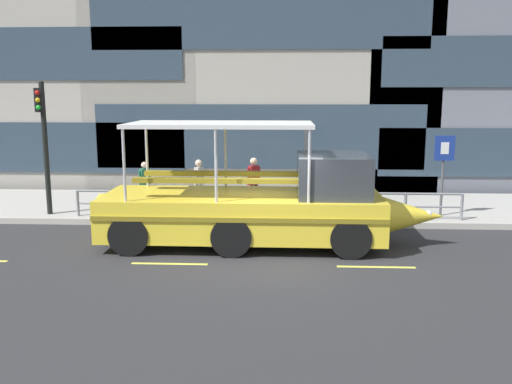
# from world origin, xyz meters

# --- Properties ---
(ground_plane) EXTENTS (120.00, 120.00, 0.00)m
(ground_plane) POSITION_xyz_m (0.00, 0.00, 0.00)
(ground_plane) COLOR #2B2B2D
(sidewalk) EXTENTS (32.00, 4.80, 0.18)m
(sidewalk) POSITION_xyz_m (0.00, 5.60, 0.09)
(sidewalk) COLOR #A8A59E
(sidewalk) RESTS_ON ground_plane
(curb_edge) EXTENTS (32.00, 0.18, 0.18)m
(curb_edge) POSITION_xyz_m (0.00, 3.11, 0.09)
(curb_edge) COLOR #B2ADA3
(curb_edge) RESTS_ON ground_plane
(lane_centreline) EXTENTS (25.80, 0.12, 0.01)m
(lane_centreline) POSITION_xyz_m (-0.00, -0.67, 0.00)
(lane_centreline) COLOR #DBD64C
(lane_centreline) RESTS_ON ground_plane
(curb_guardrail) EXTENTS (11.80, 0.09, 0.83)m
(curb_guardrail) POSITION_xyz_m (-0.26, 3.45, 0.73)
(curb_guardrail) COLOR gray
(curb_guardrail) RESTS_ON sidewalk
(traffic_light_pole) EXTENTS (0.24, 0.46, 4.11)m
(traffic_light_pole) POSITION_xyz_m (-7.12, 3.62, 2.67)
(traffic_light_pole) COLOR black
(traffic_light_pole) RESTS_ON sidewalk
(parking_sign) EXTENTS (0.60, 0.12, 2.49)m
(parking_sign) POSITION_xyz_m (5.16, 4.04, 1.87)
(parking_sign) COLOR #4C4F54
(parking_sign) RESTS_ON sidewalk
(duck_tour_boat) EXTENTS (9.00, 2.59, 3.20)m
(duck_tour_boat) POSITION_xyz_m (-0.31, 1.13, 1.04)
(duck_tour_boat) COLOR yellow
(duck_tour_boat) RESTS_ON ground_plane
(pedestrian_near_bow) EXTENTS (0.34, 0.41, 1.73)m
(pedestrian_near_bow) POSITION_xyz_m (2.42, 4.45, 1.22)
(pedestrian_near_bow) COLOR #47423D
(pedestrian_near_bow) RESTS_ON sidewalk
(pedestrian_mid_left) EXTENTS (0.41, 0.35, 1.73)m
(pedestrian_mid_left) POSITION_xyz_m (-0.70, 4.48, 1.23)
(pedestrian_mid_left) COLOR #1E2338
(pedestrian_mid_left) RESTS_ON sidewalk
(pedestrian_mid_right) EXTENTS (0.29, 0.44, 1.65)m
(pedestrian_mid_right) POSITION_xyz_m (-2.48, 4.53, 1.18)
(pedestrian_mid_right) COLOR black
(pedestrian_mid_right) RESTS_ON sidewalk
(pedestrian_near_stern) EXTENTS (0.35, 0.31, 1.51)m
(pedestrian_near_stern) POSITION_xyz_m (-4.37, 4.96, 1.09)
(pedestrian_near_stern) COLOR #47423D
(pedestrian_near_stern) RESTS_ON sidewalk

